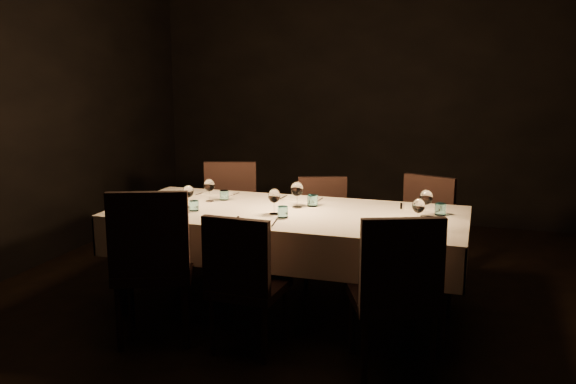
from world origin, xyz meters
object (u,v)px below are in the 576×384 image
(chair_far_left, at_px, (230,212))
(chair_far_center, at_px, (323,223))
(dining_table, at_px, (288,221))
(chair_near_center, at_px, (244,277))
(chair_near_left, at_px, (153,260))
(chair_near_right, at_px, (396,288))
(chair_far_right, at_px, (422,227))

(chair_far_left, bearing_deg, chair_far_center, -13.95)
(dining_table, relative_size, chair_far_left, 2.63)
(dining_table, relative_size, chair_near_center, 2.79)
(chair_near_left, distance_m, chair_far_left, 1.51)
(chair_near_center, xyz_separation_m, chair_far_left, (-0.72, 1.48, 0.03))
(chair_far_left, bearing_deg, dining_table, -60.63)
(chair_near_center, distance_m, chair_near_right, 0.93)
(dining_table, relative_size, chair_near_left, 2.43)
(chair_near_left, bearing_deg, chair_far_right, -156.71)
(chair_near_left, bearing_deg, chair_near_center, 160.41)
(chair_near_left, bearing_deg, chair_far_left, -107.93)
(chair_far_center, bearing_deg, chair_far_left, 162.00)
(chair_near_left, distance_m, chair_near_center, 0.62)
(chair_near_right, relative_size, chair_far_left, 1.02)
(chair_far_right, bearing_deg, chair_far_center, -158.96)
(dining_table, distance_m, chair_near_left, 1.03)
(chair_far_left, bearing_deg, chair_near_right, -58.70)
(dining_table, relative_size, chair_far_center, 2.91)
(dining_table, xyz_separation_m, chair_near_left, (-0.67, -0.77, -0.12))
(dining_table, height_order, chair_far_left, chair_far_left)
(chair_near_center, xyz_separation_m, chair_near_right, (0.93, 0.01, 0.03))
(chair_far_left, relative_size, chair_far_right, 1.05)
(chair_near_left, xyz_separation_m, chair_far_center, (0.74, 1.55, -0.08))
(chair_near_right, distance_m, chair_far_left, 2.21)
(chair_near_left, height_order, chair_far_left, chair_near_left)
(chair_near_right, distance_m, chair_far_center, 1.72)
(chair_near_center, xyz_separation_m, chair_far_right, (0.94, 1.54, 0.01))
(dining_table, relative_size, chair_far_right, 2.75)
(chair_near_left, distance_m, chair_far_right, 2.21)
(chair_near_center, bearing_deg, chair_near_right, -176.35)
(dining_table, xyz_separation_m, chair_far_left, (-0.77, 0.74, -0.16))
(chair_far_left, relative_size, chair_far_center, 1.11)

